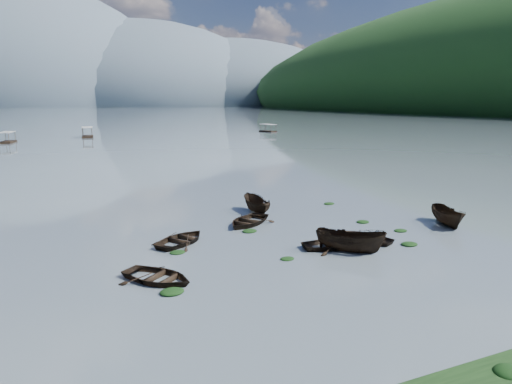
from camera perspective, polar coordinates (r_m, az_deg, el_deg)
name	(u,v)px	position (r m, az deg, el deg)	size (l,w,h in m)	color
ground_plane	(337,262)	(27.55, 10.13, -8.61)	(2400.00, 2400.00, 0.00)	slate
haze_mtn_b	(27,106)	(922.62, -26.75, 9.58)	(520.00, 520.00, 340.00)	#475666
haze_mtn_c	(140,106)	(934.37, -14.24, 10.43)	(520.00, 520.00, 260.00)	#475666
haze_mtn_d	(227,105)	(980.35, -3.63, 10.78)	(520.00, 520.00, 220.00)	#475666
rowboat_0	(158,281)	(25.00, -12.17, -10.81)	(2.97, 4.15, 0.86)	black
rowboat_1	(182,243)	(31.03, -9.24, -6.29)	(2.99, 4.19, 0.87)	black
rowboat_2	(350,252)	(29.52, 11.63, -7.30)	(1.66, 4.41, 1.71)	black
rowboat_3	(363,240)	(32.08, 13.29, -5.86)	(2.83, 3.97, 0.82)	black
rowboat_4	(334,248)	(30.09, 9.70, -6.87)	(2.95, 4.13, 0.86)	black
rowboat_5	(447,225)	(37.81, 22.78, -3.83)	(1.60, 4.25, 1.64)	black
rowboat_7	(248,224)	(35.13, -1.03, -4.04)	(3.19, 4.47, 0.93)	black
rowboat_8	(256,213)	(38.64, 0.04, -2.61)	(1.57, 4.17, 1.61)	black
weed_clump_0	(172,293)	(23.40, -10.45, -12.32)	(1.21, 0.99, 0.26)	black
weed_clump_1	(287,259)	(27.63, 3.92, -8.40)	(0.87, 0.69, 0.19)	black
weed_clump_2	(409,245)	(31.81, 18.61, -6.30)	(1.14, 0.91, 0.25)	black
weed_clump_3	(363,223)	(36.54, 13.20, -3.74)	(1.02, 0.86, 0.23)	black
weed_clump_4	(400,231)	(34.90, 17.61, -4.69)	(1.00, 0.79, 0.21)	black
weed_clump_5	(177,253)	(29.06, -9.81, -7.54)	(0.97, 0.78, 0.21)	black
weed_clump_6	(250,232)	(33.14, -0.81, -4.99)	(1.09, 0.91, 0.23)	black
weed_clump_7	(329,204)	(42.36, 9.13, -1.51)	(1.01, 0.81, 0.22)	black
pontoon_left	(8,143)	(117.54, -28.62, 5.42)	(2.55, 6.12, 2.34)	black
pontoon_centre	(88,137)	(126.73, -20.30, 6.43)	(2.75, 6.60, 2.53)	black
pontoon_right	(268,132)	(139.98, 1.51, 7.52)	(2.43, 5.84, 2.24)	black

